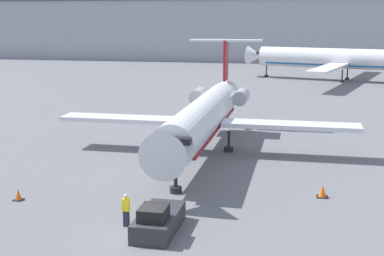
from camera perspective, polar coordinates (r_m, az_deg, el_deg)
The scene contains 8 objects.
ground_plane at distance 28.92m, azimuth -5.18°, elevation -11.47°, with size 600.00×600.00×0.00m, color slate.
terminal_building at distance 145.64m, azimuth 8.73°, elevation 10.45°, with size 180.00×16.80×16.92m.
airplane_main at distance 45.05m, azimuth 1.37°, elevation 1.42°, with size 25.64×27.86×9.11m.
pushback_tug at distance 29.29m, azimuth -3.62°, elevation -9.80°, with size 2.01×4.53×1.73m.
worker_near_tug at distance 29.98m, azimuth -7.05°, elevation -8.60°, with size 0.40×0.26×1.88m.
traffic_cone_left at distance 35.82m, azimuth -18.04°, elevation -6.79°, with size 0.60×0.60×0.73m.
traffic_cone_right at distance 35.62m, azimuth 13.74°, elevation -6.57°, with size 0.73×0.73×0.81m.
airplane_parked_far_left at distance 101.25m, azimuth 15.50°, elevation 7.15°, with size 34.89×38.68×10.97m.
Camera 1 is at (7.87, -25.40, 11.36)m, focal length 50.00 mm.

